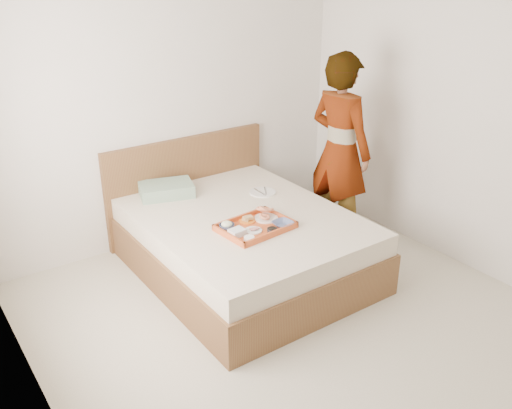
{
  "coord_description": "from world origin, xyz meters",
  "views": [
    {
      "loc": [
        -2.2,
        -2.42,
        2.46
      ],
      "look_at": [
        0.15,
        0.9,
        0.65
      ],
      "focal_mm": 38.73,
      "sensor_mm": 36.0,
      "label": 1
    }
  ],
  "objects": [
    {
      "name": "wall_back",
      "position": [
        0.0,
        2.0,
        1.3
      ],
      "size": [
        3.5,
        0.01,
        2.6
      ],
      "primitive_type": "cube",
      "color": "silver",
      "rests_on": "ground"
    },
    {
      "name": "plastic_tub",
      "position": [
        -0.17,
        0.71,
        0.57
      ],
      "size": [
        0.12,
        0.11,
        0.05
      ],
      "primitive_type": "cube",
      "rotation": [
        0.0,
        0.0,
        0.09
      ],
      "color": "silver",
      "rests_on": "tray"
    },
    {
      "name": "meat_plate",
      "position": [
        -0.03,
        0.69,
        0.55
      ],
      "size": [
        0.15,
        0.15,
        0.01
      ],
      "primitive_type": "cylinder",
      "rotation": [
        0.0,
        0.0,
        0.09
      ],
      "color": "white",
      "rests_on": "tray"
    },
    {
      "name": "bed",
      "position": [
        0.1,
        1.0,
        0.27
      ],
      "size": [
        1.65,
        2.0,
        0.53
      ],
      "primitive_type": "cube",
      "color": "brown",
      "rests_on": "ground"
    },
    {
      "name": "prawn_plate",
      "position": [
        0.19,
        0.81,
        0.55
      ],
      "size": [
        0.21,
        0.21,
        0.01
      ],
      "primitive_type": "cylinder",
      "rotation": [
        0.0,
        0.0,
        0.09
      ],
      "color": "white",
      "rests_on": "tray"
    },
    {
      "name": "bread_plate",
      "position": [
        0.03,
        0.86,
        0.55
      ],
      "size": [
        0.15,
        0.15,
        0.01
      ],
      "primitive_type": "cylinder",
      "rotation": [
        0.0,
        0.0,
        0.09
      ],
      "color": "orange",
      "rests_on": "tray"
    },
    {
      "name": "sauce_dish",
      "position": [
        0.08,
        0.6,
        0.56
      ],
      "size": [
        0.09,
        0.09,
        0.03
      ],
      "primitive_type": "cylinder",
      "rotation": [
        0.0,
        0.0,
        0.09
      ],
      "color": "black",
      "rests_on": "tray"
    },
    {
      "name": "dinner_plate",
      "position": [
        0.5,
        1.3,
        0.54
      ],
      "size": [
        0.31,
        0.31,
        0.01
      ],
      "primitive_type": "cylinder",
      "rotation": [
        0.0,
        0.0,
        -0.36
      ],
      "color": "white",
      "rests_on": "bed"
    },
    {
      "name": "ground",
      "position": [
        0.0,
        0.0,
        0.0
      ],
      "size": [
        3.5,
        4.0,
        0.01
      ],
      "primitive_type": "cube",
      "color": "beige",
      "rests_on": "ground"
    },
    {
      "name": "salad_bowl",
      "position": [
        -0.17,
        0.85,
        0.56
      ],
      "size": [
        0.13,
        0.13,
        0.04
      ],
      "primitive_type": "imported",
      "rotation": [
        0.0,
        0.0,
        0.09
      ],
      "color": "navy",
      "rests_on": "tray"
    },
    {
      "name": "headboard",
      "position": [
        0.1,
        1.97,
        0.47
      ],
      "size": [
        1.65,
        0.06,
        0.95
      ],
      "primitive_type": "cube",
      "color": "brown",
      "rests_on": "ground"
    },
    {
      "name": "wall_left",
      "position": [
        -1.75,
        0.0,
        1.3
      ],
      "size": [
        0.01,
        4.0,
        2.6
      ],
      "primitive_type": "cube",
      "color": "silver",
      "rests_on": "ground"
    },
    {
      "name": "navy_bowl_big",
      "position": [
        0.21,
        0.63,
        0.56
      ],
      "size": [
        0.17,
        0.17,
        0.04
      ],
      "primitive_type": "imported",
      "rotation": [
        0.0,
        0.0,
        0.09
      ],
      "color": "navy",
      "rests_on": "tray"
    },
    {
      "name": "wall_right",
      "position": [
        1.75,
        0.0,
        1.3
      ],
      "size": [
        0.01,
        4.0,
        2.6
      ],
      "primitive_type": "cube",
      "color": "silver",
      "rests_on": "ground"
    },
    {
      "name": "person",
      "position": [
        1.15,
        1.01,
        0.88
      ],
      "size": [
        0.5,
        0.69,
        1.77
      ],
      "primitive_type": "imported",
      "rotation": [
        0.0,
        0.0,
        1.69
      ],
      "color": "white",
      "rests_on": "ground"
    },
    {
      "name": "cheese_round",
      "position": [
        -0.14,
        0.59,
        0.56
      ],
      "size": [
        0.09,
        0.09,
        0.03
      ],
      "primitive_type": "cylinder",
      "rotation": [
        0.0,
        0.0,
        0.09
      ],
      "color": "white",
      "rests_on": "tray"
    },
    {
      "name": "pillow",
      "position": [
        -0.23,
        1.75,
        0.59
      ],
      "size": [
        0.53,
        0.43,
        0.11
      ],
      "primitive_type": "cube",
      "rotation": [
        0.0,
        0.0,
        -0.29
      ],
      "color": "gray",
      "rests_on": "bed"
    },
    {
      "name": "tray",
      "position": [
        0.03,
        0.74,
        0.56
      ],
      "size": [
        0.58,
        0.45,
        0.05
      ],
      "primitive_type": "cube",
      "rotation": [
        0.0,
        0.0,
        0.09
      ],
      "color": "#C95628",
      "rests_on": "bed"
    }
  ]
}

